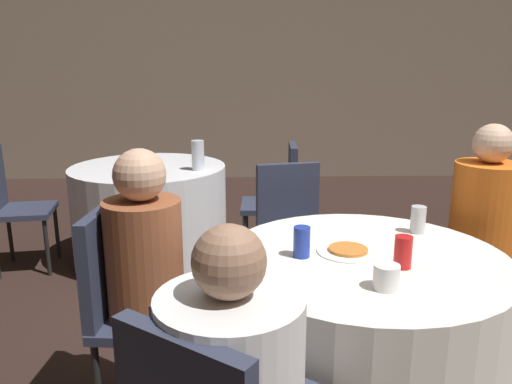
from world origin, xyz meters
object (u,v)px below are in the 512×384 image
object	(u,v)px
chair_far_east	(281,192)
soda_can_blue	(302,242)
table_near	(360,339)
pizza_plate_near	(348,251)
chair_near_north	(292,226)
table_far	(150,214)
bottle_far	(198,155)
chair_near_northeast	(490,248)
soda_can_red	(403,252)
chair_near_west	(125,295)
person_orange_shirt	(474,244)
chair_far_west	(9,198)
person_floral_shirt	(164,287)
soda_can_silver	(418,220)

from	to	relation	value
chair_far_east	soda_can_blue	world-z (taller)	chair_far_east
table_near	pizza_plate_near	distance (m)	0.38
chair_near_north	pizza_plate_near	distance (m)	0.95
table_near	table_far	distance (m)	2.16
pizza_plate_near	bottle_far	distance (m)	1.78
table_far	chair_near_northeast	distance (m)	2.35
table_near	soda_can_red	bearing A→B (deg)	-48.47
bottle_far	chair_near_north	bearing A→B (deg)	-49.67
chair_near_west	person_orange_shirt	size ratio (longest dim) A/B	0.76
pizza_plate_near	chair_near_northeast	bearing A→B (deg)	31.16
table_far	soda_can_red	distance (m)	2.36
chair_far_east	soda_can_red	size ratio (longest dim) A/B	7.41
table_near	chair_far_west	size ratio (longest dim) A/B	1.25
soda_can_blue	chair_near_west	bearing A→B (deg)	173.15
person_floral_shirt	chair_far_east	bearing A→B (deg)	164.88
person_orange_shirt	soda_can_silver	bearing A→B (deg)	83.63
chair_far_west	soda_can_red	bearing A→B (deg)	43.29
table_far	chair_far_east	size ratio (longest dim) A/B	1.27
chair_far_east	pizza_plate_near	xyz separation A→B (m)	(0.13, -1.72, 0.20)
chair_near_north	person_orange_shirt	size ratio (longest dim) A/B	0.76
chair_near_west	person_floral_shirt	world-z (taller)	person_floral_shirt
chair_near_northeast	chair_far_west	bearing A→B (deg)	34.38
table_far	chair_near_northeast	world-z (taller)	chair_near_northeast
chair_far_west	person_orange_shirt	bearing A→B (deg)	58.65
table_near	bottle_far	size ratio (longest dim) A/B	5.33
chair_near_north	person_orange_shirt	xyz separation A→B (m)	(0.86, -0.49, 0.06)
soda_can_silver	soda_can_red	bearing A→B (deg)	-116.50
chair_near_west	bottle_far	size ratio (longest dim) A/B	4.26
chair_near_west	bottle_far	bearing A→B (deg)	178.23
soda_can_red	chair_far_west	bearing A→B (deg)	141.48
chair_near_north	chair_far_west	bearing A→B (deg)	-31.17
table_far	chair_near_west	size ratio (longest dim) A/B	1.27
chair_far_west	chair_near_west	bearing A→B (deg)	28.25
table_near	bottle_far	bearing A→B (deg)	115.31
chair_near_northeast	chair_near_west	size ratio (longest dim) A/B	1.00
chair_near_northeast	chair_far_west	size ratio (longest dim) A/B	1.00
person_orange_shirt	bottle_far	xyz separation A→B (m)	(-1.46, 1.20, 0.24)
soda_can_blue	soda_can_red	bearing A→B (deg)	-18.44
chair_far_east	chair_near_west	bearing A→B (deg)	157.92
person_floral_shirt	soda_can_red	distance (m)	0.96
chair_far_west	bottle_far	world-z (taller)	bottle_far
bottle_far	table_near	bearing A→B (deg)	-64.69
bottle_far	chair_far_east	bearing A→B (deg)	9.20
soda_can_red	chair_near_northeast	bearing A→B (deg)	44.47
chair_far_east	soda_can_silver	xyz separation A→B (m)	(0.49, -1.49, 0.26)
chair_near_north	bottle_far	xyz separation A→B (m)	(-0.60, 0.70, 0.30)
chair_near_northeast	chair_far_east	size ratio (longest dim) A/B	1.00
chair_far_west	bottle_far	distance (m)	1.39
table_far	soda_can_red	bearing A→B (deg)	-56.53
table_far	pizza_plate_near	xyz separation A→B (m)	(1.11, -1.78, 0.38)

